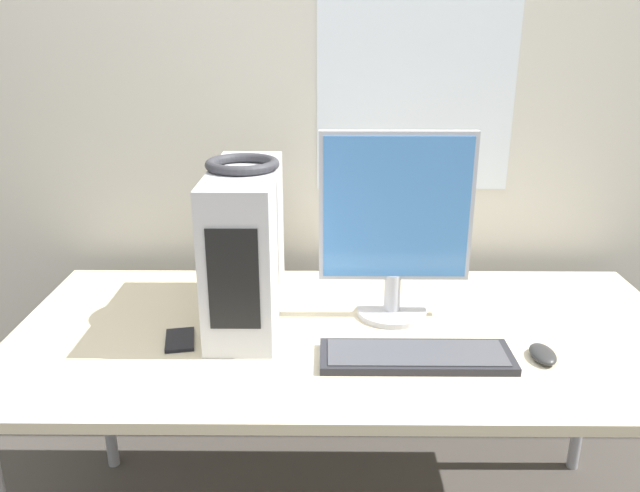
{
  "coord_description": "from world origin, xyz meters",
  "views": [
    {
      "loc": [
        -0.07,
        -1.1,
        1.52
      ],
      "look_at": [
        -0.08,
        0.43,
        0.98
      ],
      "focal_mm": 35.0,
      "sensor_mm": 36.0,
      "label": 1
    }
  ],
  "objects_px": {
    "headphones": "(242,164)",
    "mouse": "(543,354)",
    "pc_tower": "(246,246)",
    "monitor_main": "(395,222)",
    "keyboard": "(416,356)",
    "cell_phone": "(180,340)"
  },
  "relations": [
    {
      "from": "keyboard",
      "to": "pc_tower",
      "type": "bearing_deg",
      "value": 151.04
    },
    {
      "from": "mouse",
      "to": "pc_tower",
      "type": "bearing_deg",
      "value": 162.72
    },
    {
      "from": "mouse",
      "to": "cell_phone",
      "type": "height_order",
      "value": "mouse"
    },
    {
      "from": "monitor_main",
      "to": "keyboard",
      "type": "distance_m",
      "value": 0.38
    },
    {
      "from": "monitor_main",
      "to": "cell_phone",
      "type": "height_order",
      "value": "monitor_main"
    },
    {
      "from": "headphones",
      "to": "monitor_main",
      "type": "relative_size",
      "value": 0.37
    },
    {
      "from": "keyboard",
      "to": "cell_phone",
      "type": "distance_m",
      "value": 0.62
    },
    {
      "from": "pc_tower",
      "to": "keyboard",
      "type": "height_order",
      "value": "pc_tower"
    },
    {
      "from": "headphones",
      "to": "keyboard",
      "type": "relative_size",
      "value": 0.41
    },
    {
      "from": "cell_phone",
      "to": "headphones",
      "type": "bearing_deg",
      "value": 32.46
    },
    {
      "from": "monitor_main",
      "to": "cell_phone",
      "type": "bearing_deg",
      "value": -163.7
    },
    {
      "from": "pc_tower",
      "to": "keyboard",
      "type": "distance_m",
      "value": 0.55
    },
    {
      "from": "mouse",
      "to": "keyboard",
      "type": "bearing_deg",
      "value": -178.32
    },
    {
      "from": "pc_tower",
      "to": "keyboard",
      "type": "xyz_separation_m",
      "value": [
        0.45,
        -0.25,
        -0.2
      ]
    },
    {
      "from": "headphones",
      "to": "mouse",
      "type": "distance_m",
      "value": 0.91
    },
    {
      "from": "pc_tower",
      "to": "headphones",
      "type": "distance_m",
      "value": 0.23
    },
    {
      "from": "headphones",
      "to": "mouse",
      "type": "height_order",
      "value": "headphones"
    },
    {
      "from": "pc_tower",
      "to": "cell_phone",
      "type": "height_order",
      "value": "pc_tower"
    },
    {
      "from": "pc_tower",
      "to": "cell_phone",
      "type": "distance_m",
      "value": 0.31
    },
    {
      "from": "pc_tower",
      "to": "mouse",
      "type": "height_order",
      "value": "pc_tower"
    },
    {
      "from": "keyboard",
      "to": "cell_phone",
      "type": "xyz_separation_m",
      "value": [
        -0.61,
        0.09,
        -0.01
      ]
    },
    {
      "from": "headphones",
      "to": "monitor_main",
      "type": "height_order",
      "value": "monitor_main"
    }
  ]
}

